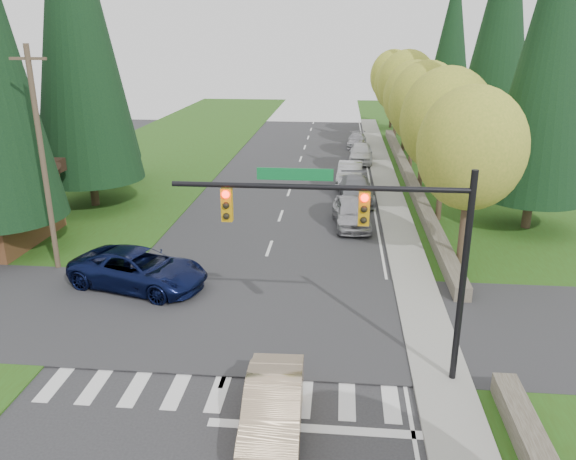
# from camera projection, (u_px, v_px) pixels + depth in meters

# --- Properties ---
(grass_east) EXTENTS (14.00, 110.00, 0.06)m
(grass_east) POSITION_uv_depth(u_px,v_px,m) (507.00, 227.00, 31.74)
(grass_east) COLOR #2B4813
(grass_east) RESTS_ON ground
(grass_west) EXTENTS (14.00, 110.00, 0.06)m
(grass_west) POSITION_uv_depth(u_px,v_px,m) (66.00, 214.00, 34.05)
(grass_west) COLOR #2B4813
(grass_west) RESTS_ON ground
(cross_street) EXTENTS (120.00, 8.00, 0.10)m
(cross_street) POSITION_uv_depth(u_px,v_px,m) (245.00, 318.00, 21.62)
(cross_street) COLOR #28282B
(cross_street) RESTS_ON ground
(sidewalk_east) EXTENTS (1.80, 80.00, 0.13)m
(sidewalk_east) POSITION_uv_depth(u_px,v_px,m) (395.00, 213.00, 34.15)
(sidewalk_east) COLOR gray
(sidewalk_east) RESTS_ON ground
(curb_east) EXTENTS (0.20, 80.00, 0.13)m
(curb_east) POSITION_uv_depth(u_px,v_px,m) (381.00, 213.00, 34.23)
(curb_east) COLOR gray
(curb_east) RESTS_ON ground
(stone_wall_north) EXTENTS (0.70, 40.00, 0.70)m
(stone_wall_north) POSITION_uv_depth(u_px,v_px,m) (409.00, 178.00, 41.43)
(stone_wall_north) COLOR #4C4438
(stone_wall_north) RESTS_ON ground
(traffic_signal) EXTENTS (8.70, 0.37, 6.80)m
(traffic_signal) POSITION_uv_depth(u_px,v_px,m) (369.00, 229.00, 16.30)
(traffic_signal) COLOR black
(traffic_signal) RESTS_ON ground
(utility_pole) EXTENTS (1.60, 0.24, 10.00)m
(utility_pole) POSITION_uv_depth(u_px,v_px,m) (43.00, 160.00, 24.54)
(utility_pole) COLOR #473828
(utility_pole) RESTS_ON ground
(decid_tree_0) EXTENTS (4.80, 4.80, 8.37)m
(decid_tree_0) POSITION_uv_depth(u_px,v_px,m) (471.00, 149.00, 24.61)
(decid_tree_0) COLOR #38281C
(decid_tree_0) RESTS_ON ground
(decid_tree_1) EXTENTS (5.20, 5.20, 8.80)m
(decid_tree_1) POSITION_uv_depth(u_px,v_px,m) (447.00, 121.00, 31.11)
(decid_tree_1) COLOR #38281C
(decid_tree_1) RESTS_ON ground
(decid_tree_2) EXTENTS (5.00, 5.00, 8.82)m
(decid_tree_2) POSITION_uv_depth(u_px,v_px,m) (426.00, 104.00, 37.67)
(decid_tree_2) COLOR #38281C
(decid_tree_2) RESTS_ON ground
(decid_tree_3) EXTENTS (5.00, 5.00, 8.55)m
(decid_tree_3) POSITION_uv_depth(u_px,v_px,m) (415.00, 97.00, 44.33)
(decid_tree_3) COLOR #38281C
(decid_tree_3) RESTS_ON ground
(decid_tree_4) EXTENTS (5.40, 5.40, 9.18)m
(decid_tree_4) POSITION_uv_depth(u_px,v_px,m) (407.00, 85.00, 50.77)
(decid_tree_4) COLOR #38281C
(decid_tree_4) RESTS_ON ground
(decid_tree_5) EXTENTS (4.80, 4.80, 8.30)m
(decid_tree_5) POSITION_uv_depth(u_px,v_px,m) (398.00, 84.00, 57.55)
(decid_tree_5) COLOR #38281C
(decid_tree_5) RESTS_ON ground
(decid_tree_6) EXTENTS (5.20, 5.20, 8.86)m
(decid_tree_6) POSITION_uv_depth(u_px,v_px,m) (393.00, 76.00, 64.01)
(decid_tree_6) COLOR #38281C
(decid_tree_6) RESTS_ON ground
(conifer_w_c) EXTENTS (6.46, 6.46, 20.80)m
(conifer_w_c) POSITION_uv_depth(u_px,v_px,m) (74.00, 17.00, 32.14)
(conifer_w_c) COLOR #38281C
(conifer_w_c) RESTS_ON ground
(conifer_w_e) EXTENTS (5.78, 5.78, 18.80)m
(conifer_w_e) POSITION_uv_depth(u_px,v_px,m) (87.00, 35.00, 38.29)
(conifer_w_e) COLOR #38281C
(conifer_w_e) RESTS_ON ground
(conifer_e_a) EXTENTS (5.44, 5.44, 17.80)m
(conifer_e_a) POSITION_uv_depth(u_px,v_px,m) (552.00, 46.00, 28.44)
(conifer_e_a) COLOR #38281C
(conifer_e_a) RESTS_ON ground
(conifer_e_b) EXTENTS (6.12, 6.12, 19.80)m
(conifer_e_b) POSITION_uv_depth(u_px,v_px,m) (502.00, 28.00, 41.19)
(conifer_e_b) COLOR #38281C
(conifer_e_b) RESTS_ON ground
(conifer_e_c) EXTENTS (5.10, 5.10, 16.80)m
(conifer_e_c) POSITION_uv_depth(u_px,v_px,m) (451.00, 46.00, 54.94)
(conifer_e_c) COLOR #38281C
(conifer_e_c) RESTS_ON ground
(sedan_champagne) EXTENTS (1.73, 4.52, 1.47)m
(sedan_champagne) POSITION_uv_depth(u_px,v_px,m) (273.00, 406.00, 15.29)
(sedan_champagne) COLOR tan
(sedan_champagne) RESTS_ON ground
(suv_navy) EXTENTS (6.50, 4.26, 1.66)m
(suv_navy) POSITION_uv_depth(u_px,v_px,m) (139.00, 269.00, 24.02)
(suv_navy) COLOR #0B1137
(suv_navy) RESTS_ON ground
(parked_car_a) EXTENTS (2.39, 4.97, 1.64)m
(parked_car_a) POSITION_uv_depth(u_px,v_px,m) (351.00, 212.00, 31.77)
(parked_car_a) COLOR #B0AFB4
(parked_car_a) RESTS_ON ground
(parked_car_b) EXTENTS (2.39, 5.34, 1.52)m
(parked_car_b) POSITION_uv_depth(u_px,v_px,m) (356.00, 190.00, 36.65)
(parked_car_b) COLOR gray
(parked_car_b) RESTS_ON ground
(parked_car_c) EXTENTS (2.00, 4.94, 1.60)m
(parked_car_c) POSITION_uv_depth(u_px,v_px,m) (350.00, 174.00, 40.73)
(parked_car_c) COLOR #B4B4B9
(parked_car_c) RESTS_ON ground
(parked_car_d) EXTENTS (2.15, 4.89, 1.64)m
(parked_car_d) POSITION_uv_depth(u_px,v_px,m) (361.00, 153.00, 47.79)
(parked_car_d) COLOR silver
(parked_car_d) RESTS_ON ground
(parked_car_e) EXTENTS (2.01, 4.47, 1.27)m
(parked_car_e) POSITION_uv_depth(u_px,v_px,m) (357.00, 140.00, 54.53)
(parked_car_e) COLOR #A3A3A8
(parked_car_e) RESTS_ON ground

